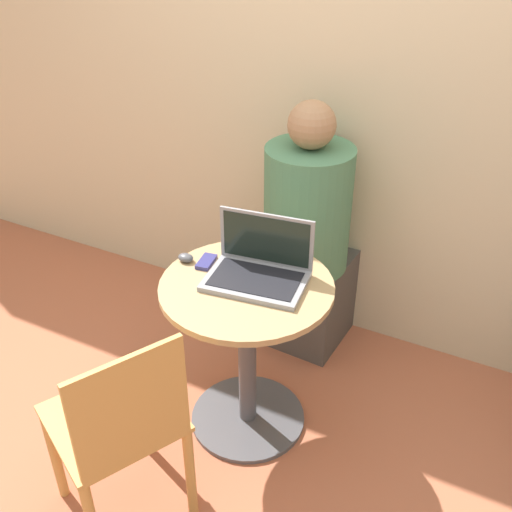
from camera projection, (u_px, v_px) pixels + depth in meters
The scene contains 8 objects.
ground_plane at pixel (248, 418), 2.59m from camera, with size 12.00×12.00×0.00m, color #B26042.
back_wall at pixel (338, 68), 2.53m from camera, with size 7.00×0.05×2.60m.
round_table at pixel (247, 336), 2.34m from camera, with size 0.65×0.65×0.71m.
laptop at pixel (259, 268), 2.22m from camera, with size 0.40×0.29×0.23m.
cell_phone at pixel (206, 262), 2.33m from camera, with size 0.07×0.11×0.02m.
computer_mouse at pixel (186, 258), 2.34m from camera, with size 0.06×0.05×0.03m.
chair_empty at pixel (121, 430), 1.95m from camera, with size 0.54×0.54×0.85m.
person_seated at pixel (311, 248), 2.82m from camera, with size 0.40×0.61×1.23m.
Camera 1 is at (0.86, -1.60, 1.97)m, focal length 42.00 mm.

